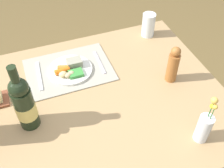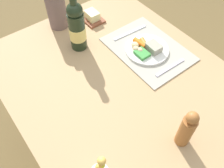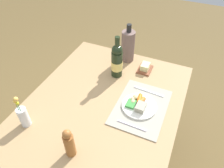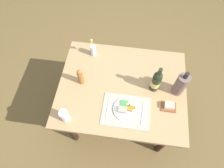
% 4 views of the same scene
% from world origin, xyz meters
% --- Properties ---
extents(ground_plane, '(8.00, 8.00, 0.00)m').
position_xyz_m(ground_plane, '(0.00, 0.00, 0.00)').
color(ground_plane, brown).
extents(dining_table, '(1.21, 0.97, 0.75)m').
position_xyz_m(dining_table, '(0.00, 0.00, 0.65)').
color(dining_table, tan).
rests_on(dining_table, ground_plane).
extents(placemat, '(0.43, 0.31, 0.01)m').
position_xyz_m(placemat, '(0.06, -0.24, 0.76)').
color(placemat, '#A29C8B').
rests_on(placemat, dining_table).
extents(dinner_plate, '(0.22, 0.22, 0.05)m').
position_xyz_m(dinner_plate, '(0.06, -0.22, 0.77)').
color(dinner_plate, white).
rests_on(dinner_plate, placemat).
extents(fork, '(0.02, 0.18, 0.00)m').
position_xyz_m(fork, '(-0.10, -0.24, 0.76)').
color(fork, silver).
rests_on(fork, placemat).
extents(knife, '(0.03, 0.21, 0.00)m').
position_xyz_m(knife, '(0.21, -0.25, 0.76)').
color(knife, silver).
rests_on(knife, placemat).
extents(cooler_bottle, '(0.10, 0.10, 0.31)m').
position_xyz_m(cooler_bottle, '(0.51, 0.02, 0.88)').
color(cooler_bottle, '#715851').
rests_on(cooler_bottle, dining_table).
extents(butter_dish, '(0.13, 0.10, 0.06)m').
position_xyz_m(butter_dish, '(0.44, -0.15, 0.78)').
color(butter_dish, brown).
rests_on(butter_dish, dining_table).
extents(pepper_mill, '(0.05, 0.05, 0.20)m').
position_xyz_m(pepper_mill, '(-0.39, 0.00, 0.85)').
color(pepper_mill, '#A05F2B').
rests_on(pepper_mill, dining_table).
extents(wine_bottle, '(0.08, 0.08, 0.32)m').
position_xyz_m(wine_bottle, '(0.30, 0.03, 0.88)').
color(wine_bottle, black).
rests_on(wine_bottle, dining_table).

